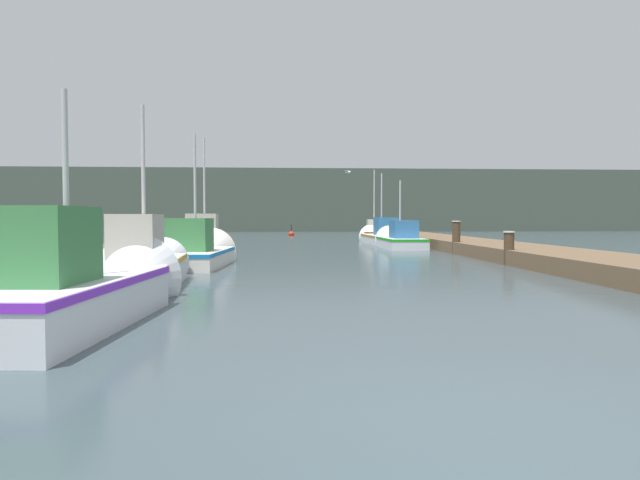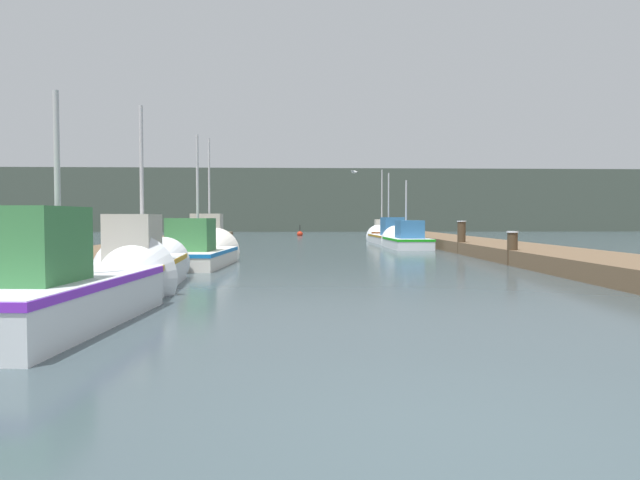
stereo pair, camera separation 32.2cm
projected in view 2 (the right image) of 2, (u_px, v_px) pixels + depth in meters
The scene contains 15 objects.
ground_plane at pixel (463, 452), 3.52m from camera, with size 200.00×200.00×0.00m.
dock_left at pixel (126, 253), 19.20m from camera, with size 2.80×40.00×0.47m.
dock_right at pixel (521, 252), 19.77m from camera, with size 2.80×40.00×0.47m.
distant_shore_ridge at pixel (305, 202), 64.77m from camera, with size 120.00×16.00×6.37m.
fishing_boat_0 at pixel (73, 286), 8.21m from camera, with size 2.14×5.27×3.68m.
fishing_boat_1 at pixel (145, 264), 12.12m from camera, with size 1.69×5.20×4.12m.
fishing_boat_2 at pixel (200, 252), 17.42m from camera, with size 2.10×4.91×4.53m.
fishing_boat_3 at pixel (210, 242), 22.63m from camera, with size 1.54×4.78×4.94m.
fishing_boat_4 at pixel (405, 240), 26.99m from camera, with size 1.74×4.62×3.72m.
fishing_boat_5 at pixel (387, 236), 32.11m from camera, with size 1.76×6.27×4.42m.
fishing_boat_6 at pixel (382, 233), 37.03m from camera, with size 1.97×5.87×4.92m.
mooring_piling_0 at pixel (512, 248), 17.18m from camera, with size 0.35×0.35×1.03m.
mooring_piling_1 at pixel (461, 237), 22.52m from camera, with size 0.36×0.36×1.32m.
channel_buoy at pixel (300, 234), 44.83m from camera, with size 0.46×0.46×0.96m.
seagull_lead at pixel (354, 172), 28.04m from camera, with size 0.40×0.52×0.12m.
Camera 2 is at (-1.03, -3.43, 1.45)m, focal length 32.00 mm.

